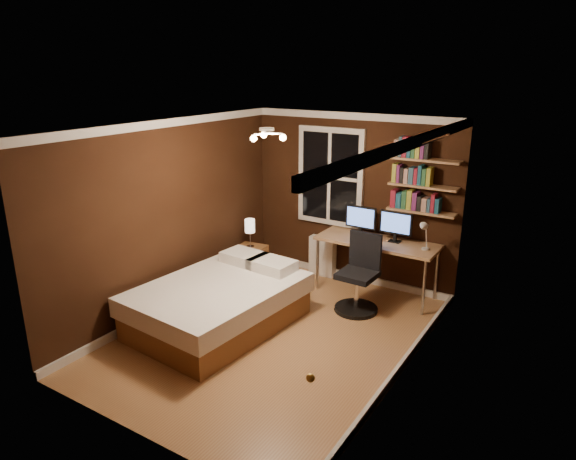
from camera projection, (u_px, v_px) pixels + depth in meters
The scene contains 24 objects.
floor at pixel (274, 335), 6.22m from camera, with size 4.20×4.20×0.00m, color #99643D.
wall_back at pixel (352, 199), 7.54m from camera, with size 3.20×0.04×2.50m, color black.
wall_left at pixel (170, 217), 6.65m from camera, with size 0.04×4.20×2.50m, color black.
wall_right at pixel (408, 265), 5.03m from camera, with size 0.04×4.20×2.50m, color black.
ceiling at pixel (272, 126), 5.46m from camera, with size 3.20×4.20×0.02m, color white.
window at pixel (330, 177), 7.59m from camera, with size 1.06×0.06×1.46m, color silver.
door at pixel (335, 357), 3.85m from camera, with size 0.03×0.82×2.05m, color black, non-canonical shape.
door_knob at pixel (311, 378), 3.64m from camera, with size 0.06×0.06×0.06m, color gold.
ceiling_fixture at pixel (267, 137), 5.41m from camera, with size 0.44×0.44×0.18m, color beige, non-canonical shape.
bookshelf_lower at pixel (421, 211), 6.89m from camera, with size 0.92×0.22×0.03m, color #A87E51.
books_row_lower at pixel (422, 202), 6.85m from camera, with size 0.60×0.16×0.23m, color maroon, non-canonical shape.
bookshelf_middle at pixel (423, 186), 6.79m from camera, with size 0.92×0.22×0.03m, color #A87E51.
books_row_middle at pixel (424, 176), 6.75m from camera, with size 0.54×0.16×0.23m, color navy, non-canonical shape.
bookshelf_upper at pixel (426, 160), 6.68m from camera, with size 0.92×0.22×0.03m, color #A87E51.
books_row_upper at pixel (426, 150), 6.64m from camera, with size 0.48×0.16×0.23m, color #295F39, non-canonical shape.
bed at pixel (220, 303), 6.38m from camera, with size 1.65×2.17×0.70m.
nightstand at pixel (251, 263), 7.80m from camera, with size 0.41×0.41×0.52m, color brown.
bedside_lamp at pixel (250, 233), 7.66m from camera, with size 0.15×0.15×0.43m, color white, non-canonical shape.
radiator at pixel (322, 256), 7.94m from camera, with size 0.41×0.14×0.62m, color silver.
desk at pixel (377, 245), 7.14m from camera, with size 1.69×0.63×0.80m.
monitor_left at pixel (361, 221), 7.27m from camera, with size 0.46×0.12×0.43m, color black, non-canonical shape.
monitor_right at pixel (396, 227), 7.01m from camera, with size 0.46×0.12×0.43m, color black, non-canonical shape.
desk_lamp at pixel (425, 235), 6.64m from camera, with size 0.14×0.32×0.44m, color silver, non-canonical shape.
office_chair at pixel (359, 282), 6.77m from camera, with size 0.57×0.57×1.04m.
Camera 1 is at (3.08, -4.60, 3.11)m, focal length 32.00 mm.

